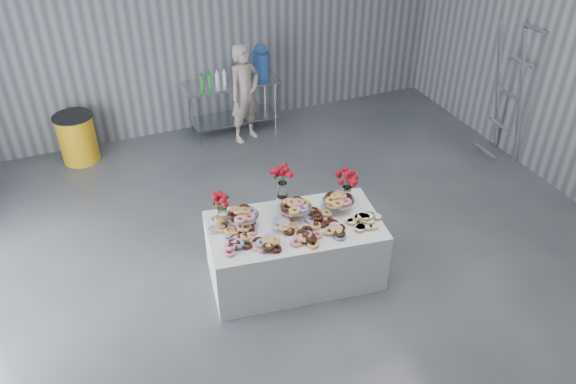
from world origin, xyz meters
The scene contains 17 objects.
ground centered at (0.00, 0.00, 0.00)m, with size 9.00×9.00×0.00m, color #383A3F.
room_walls centered at (-0.27, 0.07, 2.64)m, with size 8.04×9.04×4.02m.
display_table centered at (-0.18, 0.47, 0.38)m, with size 1.90×1.00×0.75m, color white.
prep_table centered at (0.23, 4.10, 0.62)m, with size 1.50×0.60×0.90m.
donut_mounds centered at (-0.18, 0.42, 0.80)m, with size 1.80×0.80×0.09m, color #D9994F, non-canonical shape.
cake_stand_left centered at (-0.71, 0.69, 0.89)m, with size 0.36×0.36×0.17m.
cake_stand_mid centered at (-0.12, 0.61, 0.89)m, with size 0.36×0.36×0.17m.
cake_stand_right centered at (0.38, 0.55, 0.89)m, with size 0.36×0.36×0.17m.
danish_pile centered at (0.54, 0.22, 0.81)m, with size 0.48×0.48×0.11m, color white, non-canonical shape.
bouquet_left centered at (-0.90, 0.81, 1.05)m, with size 0.26×0.26×0.42m.
bouquet_right centered at (0.55, 0.68, 1.05)m, with size 0.26×0.26×0.42m.
bouquet_center centered at (-0.19, 0.82, 1.13)m, with size 0.26×0.26×0.57m.
water_jug centered at (0.73, 4.10, 1.15)m, with size 0.28×0.28×0.55m.
drink_bottles centered at (-0.09, 4.00, 1.04)m, with size 0.54×0.08×0.27m, color #268C33, non-canonical shape.
person centered at (0.34, 3.80, 0.79)m, with size 0.58×0.38×1.58m, color #CC8C93.
trash_barrel centered at (-2.24, 4.10, 0.38)m, with size 0.59×0.59×0.75m.
stepladder centered at (3.75, 1.80, 1.06)m, with size 0.24×0.53×2.12m, color silver, non-canonical shape.
Camera 1 is at (-2.06, -3.99, 4.54)m, focal length 35.00 mm.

